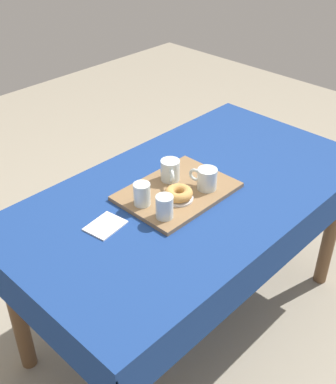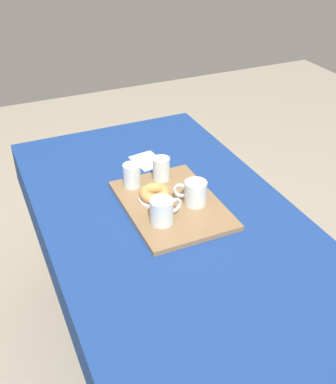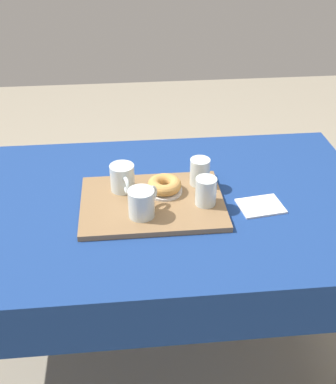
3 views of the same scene
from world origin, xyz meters
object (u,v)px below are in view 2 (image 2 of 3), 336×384
(donut_plate_left, at_px, (155,199))
(water_glass_near, at_px, (161,169))
(tea_mug_left, at_px, (195,193))
(paper_napkin, at_px, (147,161))
(dining_table, at_px, (172,242))
(water_glass_far, at_px, (132,176))
(serving_tray, at_px, (172,205))
(sugar_donut_left, at_px, (155,193))
(tea_mug_right, at_px, (162,212))

(donut_plate_left, bearing_deg, water_glass_near, 147.13)
(tea_mug_left, height_order, paper_napkin, tea_mug_left)
(tea_mug_left, height_order, water_glass_near, water_glass_near)
(donut_plate_left, distance_m, paper_napkin, 0.29)
(dining_table, distance_m, water_glass_far, 0.27)
(serving_tray, xyz_separation_m, water_glass_near, (-0.16, 0.03, 0.05))
(water_glass_near, bearing_deg, sugar_donut_left, -32.87)
(water_glass_near, relative_size, water_glass_far, 1.00)
(tea_mug_right, distance_m, donut_plate_left, 0.13)
(tea_mug_left, height_order, sugar_donut_left, tea_mug_left)
(dining_table, xyz_separation_m, serving_tray, (-0.06, 0.02, 0.11))
(tea_mug_left, relative_size, sugar_donut_left, 0.98)
(tea_mug_right, xyz_separation_m, paper_napkin, (-0.41, 0.11, -0.05))
(tea_mug_left, xyz_separation_m, tea_mug_right, (0.05, -0.14, 0.00))
(tea_mug_right, bearing_deg, tea_mug_left, 110.16)
(water_glass_near, distance_m, water_glass_far, 0.11)
(tea_mug_right, relative_size, sugar_donut_left, 1.09)
(dining_table, height_order, donut_plate_left, donut_plate_left)
(sugar_donut_left, bearing_deg, water_glass_near, 147.13)
(water_glass_far, xyz_separation_m, paper_napkin, (-0.17, 0.12, -0.05))
(water_glass_far, bearing_deg, sugar_donut_left, 18.77)
(serving_tray, xyz_separation_m, donut_plate_left, (-0.04, -0.04, 0.01))
(dining_table, bearing_deg, donut_plate_left, -167.80)
(dining_table, bearing_deg, water_glass_far, -164.23)
(water_glass_far, distance_m, sugar_donut_left, 0.12)
(water_glass_near, bearing_deg, tea_mug_right, -22.55)
(water_glass_near, height_order, sugar_donut_left, water_glass_near)
(sugar_donut_left, bearing_deg, tea_mug_left, 56.92)
(donut_plate_left, bearing_deg, tea_mug_left, 56.92)
(serving_tray, height_order, tea_mug_left, tea_mug_left)
(tea_mug_right, bearing_deg, sugar_donut_left, 168.40)
(serving_tray, bearing_deg, sugar_donut_left, -132.28)
(dining_table, distance_m, paper_napkin, 0.40)
(dining_table, xyz_separation_m, paper_napkin, (-0.38, 0.06, 0.11))
(tea_mug_right, xyz_separation_m, donut_plate_left, (-0.13, 0.03, -0.04))
(sugar_donut_left, bearing_deg, donut_plate_left, -90.00)
(dining_table, xyz_separation_m, water_glass_far, (-0.21, -0.06, 0.16))
(tea_mug_right, bearing_deg, serving_tray, 140.29)
(sugar_donut_left, bearing_deg, water_glass_far, -161.23)
(donut_plate_left, relative_size, sugar_donut_left, 1.06)
(tea_mug_right, bearing_deg, donut_plate_left, 168.40)
(serving_tray, distance_m, water_glass_near, 0.17)
(serving_tray, height_order, paper_napkin, serving_tray)
(serving_tray, distance_m, donut_plate_left, 0.06)
(serving_tray, height_order, tea_mug_right, tea_mug_right)
(sugar_donut_left, bearing_deg, dining_table, 12.20)
(dining_table, distance_m, serving_tray, 0.13)
(water_glass_far, bearing_deg, donut_plate_left, 18.77)
(serving_tray, relative_size, tea_mug_left, 4.18)
(serving_tray, relative_size, sugar_donut_left, 4.10)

